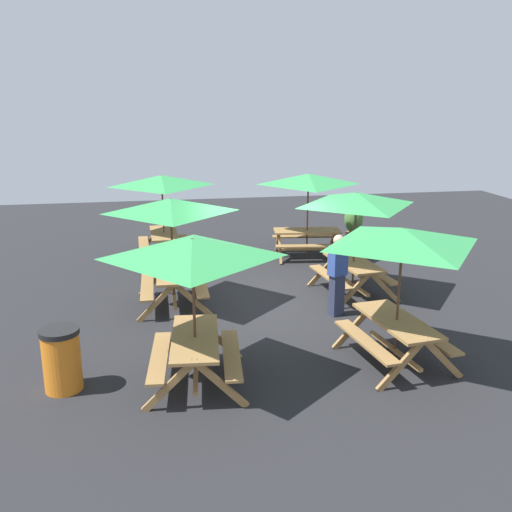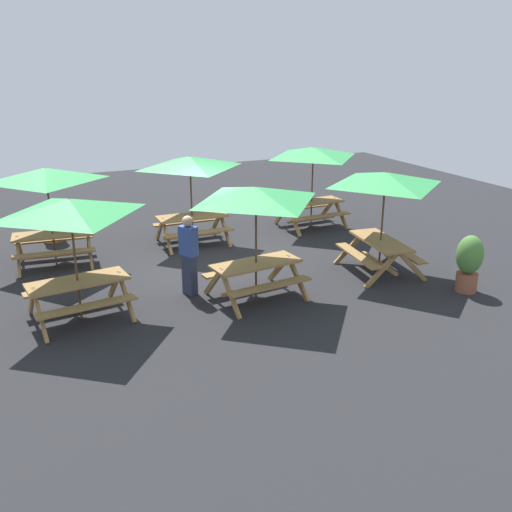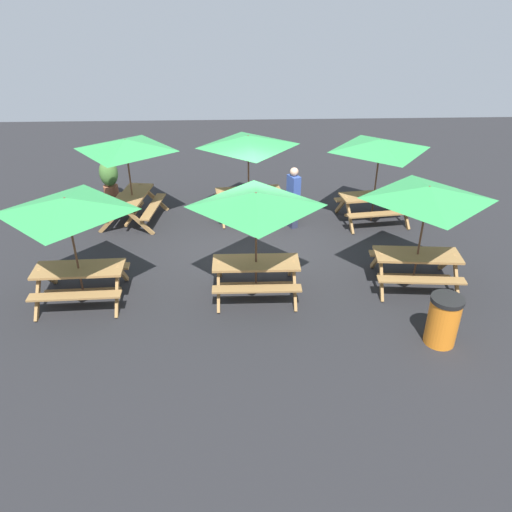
% 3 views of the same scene
% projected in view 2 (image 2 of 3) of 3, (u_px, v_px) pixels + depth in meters
% --- Properties ---
extents(ground_plane, '(26.04, 26.04, 0.00)m').
position_uv_depth(ground_plane, '(217.00, 266.00, 13.36)').
color(ground_plane, '#232326').
rests_on(ground_plane, ground).
extents(picnic_table_0, '(2.24, 2.24, 2.34)m').
position_uv_depth(picnic_table_0, '(385.00, 186.00, 12.37)').
color(picnic_table_0, olive).
rests_on(picnic_table_0, ground).
extents(picnic_table_1, '(2.21, 2.21, 2.34)m').
position_uv_depth(picnic_table_1, '(256.00, 203.00, 10.97)').
color(picnic_table_1, olive).
rests_on(picnic_table_1, ground).
extents(picnic_table_2, '(2.01, 2.01, 2.34)m').
position_uv_depth(picnic_table_2, '(190.00, 169.00, 14.37)').
color(picnic_table_2, olive).
rests_on(picnic_table_2, ground).
extents(picnic_table_3, '(2.24, 2.24, 2.34)m').
position_uv_depth(picnic_table_3, '(70.00, 216.00, 10.06)').
color(picnic_table_3, olive).
rests_on(picnic_table_3, ground).
extents(picnic_table_4, '(2.17, 2.17, 2.34)m').
position_uv_depth(picnic_table_4, '(46.00, 181.00, 12.86)').
color(picnic_table_4, olive).
rests_on(picnic_table_4, ground).
extents(picnic_table_5, '(2.07, 2.07, 2.34)m').
position_uv_depth(picnic_table_5, '(313.00, 158.00, 15.86)').
color(picnic_table_5, olive).
rests_on(picnic_table_5, ground).
extents(trash_bin_orange, '(0.59, 0.59, 0.98)m').
position_uv_depth(trash_bin_orange, '(52.00, 223.00, 15.11)').
color(trash_bin_orange, orange).
rests_on(trash_bin_orange, ground).
extents(potted_plant_0, '(0.55, 0.55, 1.22)m').
position_uv_depth(potted_plant_0, '(469.00, 261.00, 11.74)').
color(potted_plant_0, '#935138').
rests_on(potted_plant_0, ground).
extents(person_standing, '(0.35, 0.42, 1.67)m').
position_uv_depth(person_standing, '(189.00, 253.00, 11.53)').
color(person_standing, '#2D334C').
rests_on(person_standing, ground).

